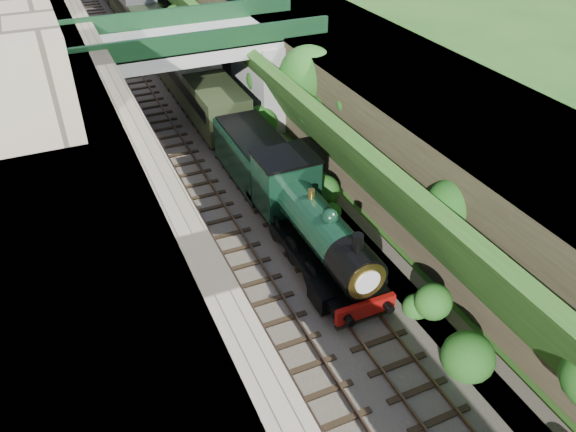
{
  "coord_description": "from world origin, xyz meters",
  "views": [
    {
      "loc": [
        -8.35,
        -10.54,
        16.91
      ],
      "look_at": [
        0.0,
        8.12,
        2.71
      ],
      "focal_mm": 35.0,
      "sensor_mm": 36.0,
      "label": 1
    }
  ],
  "objects": [
    {
      "name": "trackbed",
      "position": [
        0.0,
        20.0,
        0.1
      ],
      "size": [
        10.0,
        90.0,
        0.2
      ],
      "primitive_type": "cube",
      "color": "#473F38",
      "rests_on": "ground"
    },
    {
      "name": "building_near",
      "position": [
        -9.5,
        14.0,
        9.0
      ],
      "size": [
        4.0,
        8.0,
        4.0
      ],
      "primitive_type": "cube",
      "color": "gray",
      "rests_on": "street_plateau_left"
    },
    {
      "name": "coach_middle",
      "position": [
        1.2,
        46.86,
        2.05
      ],
      "size": [
        2.9,
        18.0,
        3.7
      ],
      "color": "black",
      "rests_on": "trackbed"
    },
    {
      "name": "track_left",
      "position": [
        -2.0,
        20.0,
        0.25
      ],
      "size": [
        2.5,
        90.0,
        0.2
      ],
      "color": "black",
      "rests_on": "trackbed"
    },
    {
      "name": "track_right",
      "position": [
        1.2,
        20.0,
        0.25
      ],
      "size": [
        2.5,
        90.0,
        0.2
      ],
      "color": "black",
      "rests_on": "trackbed"
    },
    {
      "name": "retaining_wall",
      "position": [
        -5.5,
        20.0,
        3.5
      ],
      "size": [
        1.0,
        90.0,
        7.0
      ],
      "primitive_type": "cube",
      "color": "#756B56",
      "rests_on": "ground"
    },
    {
      "name": "street_plateau_right",
      "position": [
        9.5,
        20.0,
        3.12
      ],
      "size": [
        8.0,
        90.0,
        6.25
      ],
      "primitive_type": "cube",
      "color": "#262628",
      "rests_on": "ground"
    },
    {
      "name": "tree",
      "position": [
        5.91,
        18.33,
        4.65
      ],
      "size": [
        3.6,
        3.8,
        6.6
      ],
      "color": "black",
      "rests_on": "ground"
    },
    {
      "name": "ground",
      "position": [
        0.0,
        0.0,
        0.0
      ],
      "size": [
        160.0,
        160.0,
        0.0
      ],
      "primitive_type": "plane",
      "color": "#1E4714",
      "rests_on": "ground"
    },
    {
      "name": "locomotive",
      "position": [
        1.2,
        8.1,
        1.89
      ],
      "size": [
        3.1,
        10.22,
        3.83
      ],
      "color": "black",
      "rests_on": "trackbed"
    },
    {
      "name": "road_bridge",
      "position": [
        0.94,
        24.0,
        4.08
      ],
      "size": [
        16.0,
        6.4,
        7.25
      ],
      "color": "gray",
      "rests_on": "ground"
    },
    {
      "name": "street_plateau_left",
      "position": [
        -9.0,
        20.0,
        3.5
      ],
      "size": [
        6.0,
        90.0,
        7.0
      ],
      "primitive_type": "cube",
      "color": "#262628",
      "rests_on": "ground"
    },
    {
      "name": "coach_front",
      "position": [
        1.2,
        28.06,
        2.05
      ],
      "size": [
        2.9,
        18.0,
        3.7
      ],
      "color": "black",
      "rests_on": "trackbed"
    },
    {
      "name": "embankment_slope",
      "position": [
        4.95,
        20.02,
        2.69
      ],
      "size": [
        4.43,
        91.49,
        6.36
      ],
      "color": "#1E4714",
      "rests_on": "ground"
    },
    {
      "name": "tender",
      "position": [
        1.2,
        15.46,
        1.62
      ],
      "size": [
        2.7,
        6.0,
        3.05
      ],
      "color": "black",
      "rests_on": "trackbed"
    }
  ]
}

